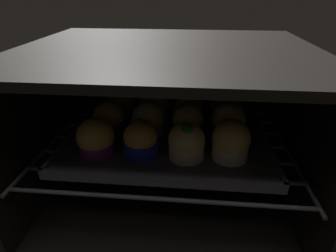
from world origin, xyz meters
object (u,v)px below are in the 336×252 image
object	(u,v)px
muffin_row0_col3	(231,141)
muffin_row2_col2	(189,107)
muffin_row1_col2	(188,122)
muffin_row2_col0	(121,104)
muffin_row1_col3	(228,122)
muffin_row2_col3	(224,106)
muffin_row0_col1	(141,140)
muffin_row0_col0	(96,139)
muffin_row1_col1	(149,120)
muffin_row2_col1	(155,102)
baking_tray	(168,135)
muffin_row1_col0	(109,119)
muffin_row0_col2	(187,142)

from	to	relation	value
muffin_row0_col3	muffin_row2_col2	world-z (taller)	muffin_row0_col3
muffin_row1_col2	muffin_row2_col0	world-z (taller)	muffin_row1_col2
muffin_row1_col3	muffin_row2_col2	distance (cm)	12.85
muffin_row2_col3	muffin_row0_col1	bearing A→B (deg)	-135.11
muffin_row0_col0	muffin_row1_col1	bearing A→B (deg)	44.81
muffin_row2_col3	muffin_row0_col3	bearing A→B (deg)	-91.49
muffin_row2_col1	muffin_row2_col3	xyz separation A→B (cm)	(17.94, 0.26, -0.38)
baking_tray	muffin_row2_col2	xyz separation A→B (cm)	(4.68, 8.80, 3.68)
muffin_row0_col1	muffin_row2_col2	world-z (taller)	muffin_row0_col1
muffin_row1_col0	muffin_row2_col0	size ratio (longest dim) A/B	0.99
muffin_row1_col1	muffin_row0_col3	bearing A→B (deg)	-26.20
muffin_row0_col0	muffin_row2_col1	xyz separation A→B (cm)	(9.78, 18.40, 0.69)
muffin_row1_col1	muffin_row2_col0	world-z (taller)	muffin_row1_col1
muffin_row2_col2	muffin_row2_col3	xyz separation A→B (cm)	(9.07, 0.47, 0.38)
muffin_row0_col1	muffin_row2_col3	distance (cm)	26.12
muffin_row0_col1	muffin_row2_col0	bearing A→B (deg)	115.48
muffin_row0_col2	muffin_row1_col1	xyz separation A→B (cm)	(-9.11, 9.31, 0.01)
muffin_row1_col2	muffin_row2_col2	xyz separation A→B (cm)	(0.11, 8.95, -0.17)
muffin_row0_col2	muffin_row1_col2	size ratio (longest dim) A/B	1.02
muffin_row0_col1	muffin_row0_col2	bearing A→B (deg)	-1.06
muffin_row0_col3	muffin_row1_col0	size ratio (longest dim) A/B	1.09
muffin_row0_col0	muffin_row2_col0	size ratio (longest dim) A/B	1.01
muffin_row2_col0	baking_tray	bearing A→B (deg)	-33.35
muffin_row0_col3	muffin_row1_col3	size ratio (longest dim) A/B	1.00
baking_tray	muffin_row2_col0	distance (cm)	16.35
muffin_row0_col2	muffin_row2_col3	size ratio (longest dim) A/B	1.01
muffin_row2_col0	muffin_row2_col1	xyz separation A→B (cm)	(9.09, 0.27, 0.65)
muffin_row1_col2	muffin_row2_col0	distance (cm)	19.94
muffin_row2_col2	muffin_row0_col1	bearing A→B (deg)	-117.71
baking_tray	muffin_row2_col3	world-z (taller)	muffin_row2_col3
muffin_row0_col2	muffin_row2_col2	size ratio (longest dim) A/B	1.07
muffin_row1_col1	muffin_row2_col2	distance (cm)	12.77
muffin_row0_col1	muffin_row0_col3	distance (cm)	18.04
muffin_row0_col2	muffin_row2_col3	distance (cm)	20.75
muffin_row1_col3	muffin_row2_col3	distance (cm)	9.64
muffin_row1_col3	muffin_row2_col3	world-z (taller)	muffin_row1_col3
muffin_row0_col0	muffin_row1_col0	size ratio (longest dim) A/B	1.03
muffin_row1_col0	muffin_row1_col3	world-z (taller)	muffin_row1_col3
muffin_row0_col1	muffin_row0_col3	bearing A→B (deg)	1.14
muffin_row1_col1	muffin_row2_col3	bearing A→B (deg)	26.93
muffin_row0_col2	muffin_row0_col3	size ratio (longest dim) A/B	0.97
muffin_row1_col3	baking_tray	bearing A→B (deg)	178.47
baking_tray	muffin_row0_col2	size ratio (longest dim) A/B	5.64
muffin_row1_col3	muffin_row2_col1	world-z (taller)	muffin_row2_col1
muffin_row2_col2	muffin_row2_col3	bearing A→B (deg)	2.99
muffin_row1_col3	muffin_row1_col0	bearing A→B (deg)	179.56
muffin_row1_col0	muffin_row2_col2	xyz separation A→B (cm)	(18.65, 8.95, -0.02)
muffin_row2_col0	muffin_row1_col0	bearing A→B (deg)	-94.42
muffin_row0_col2	muffin_row1_col0	distance (cm)	20.68
muffin_row1_col0	muffin_row1_col1	world-z (taller)	muffin_row1_col1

